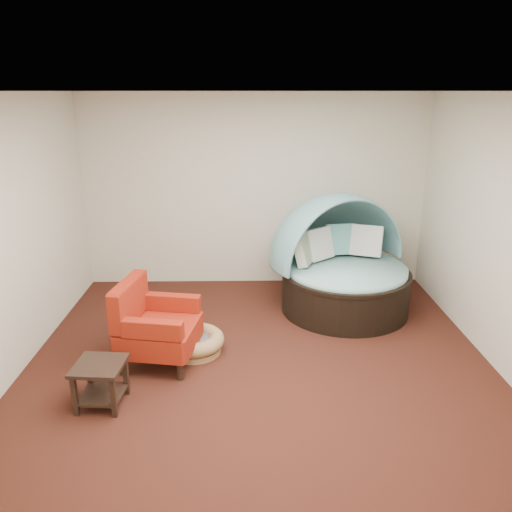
{
  "coord_description": "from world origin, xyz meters",
  "views": [
    {
      "loc": [
        -0.13,
        -4.73,
        2.8
      ],
      "look_at": [
        -0.02,
        0.6,
        1.03
      ],
      "focal_mm": 35.0,
      "sensor_mm": 36.0,
      "label": 1
    }
  ],
  "objects_px": {
    "pet_basket": "(195,342)",
    "side_table": "(100,378)",
    "red_armchair": "(154,326)",
    "canopy_daybed": "(342,257)"
  },
  "relations": [
    {
      "from": "pet_basket",
      "to": "side_table",
      "type": "bearing_deg",
      "value": -128.27
    },
    {
      "from": "pet_basket",
      "to": "red_armchair",
      "type": "height_order",
      "value": "red_armchair"
    },
    {
      "from": "side_table",
      "to": "canopy_daybed",
      "type": "bearing_deg",
      "value": 39.65
    },
    {
      "from": "pet_basket",
      "to": "side_table",
      "type": "height_order",
      "value": "side_table"
    },
    {
      "from": "pet_basket",
      "to": "red_armchair",
      "type": "xyz_separation_m",
      "value": [
        -0.4,
        -0.19,
        0.3
      ]
    },
    {
      "from": "pet_basket",
      "to": "canopy_daybed",
      "type": "bearing_deg",
      "value": 32.9
    },
    {
      "from": "canopy_daybed",
      "to": "pet_basket",
      "type": "xyz_separation_m",
      "value": [
        -1.85,
        -1.2,
        -0.6
      ]
    },
    {
      "from": "canopy_daybed",
      "to": "red_armchair",
      "type": "relative_size",
      "value": 2.46
    },
    {
      "from": "red_armchair",
      "to": "side_table",
      "type": "height_order",
      "value": "red_armchair"
    },
    {
      "from": "side_table",
      "to": "red_armchair",
      "type": "bearing_deg",
      "value": 65.08
    }
  ]
}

